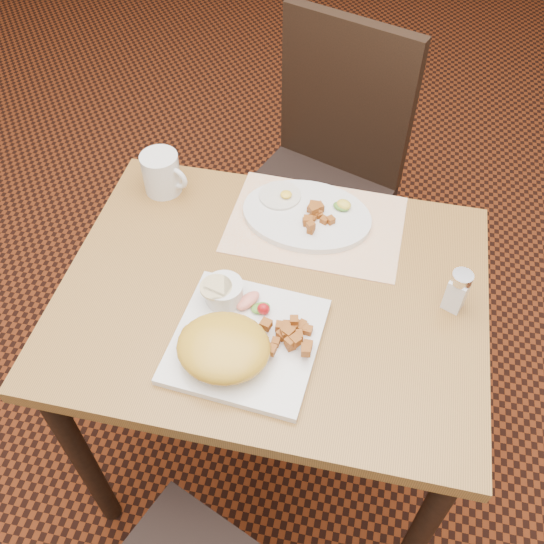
{
  "coord_description": "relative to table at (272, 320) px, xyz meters",
  "views": [
    {
      "loc": [
        0.17,
        -0.79,
        1.76
      ],
      "look_at": [
        0.0,
        -0.01,
        0.82
      ],
      "focal_mm": 40.0,
      "sensor_mm": 36.0,
      "label": 1
    }
  ],
  "objects": [
    {
      "name": "plate_oval",
      "position": [
        0.03,
        0.23,
        0.12
      ],
      "size": [
        0.32,
        0.25,
        0.02
      ],
      "primitive_type": null,
      "rotation": [
        0.0,
        0.0,
        -0.08
      ],
      "color": "silver",
      "rests_on": "placemat"
    },
    {
      "name": "table",
      "position": [
        0.0,
        0.0,
        0.0
      ],
      "size": [
        0.9,
        0.7,
        0.75
      ],
      "color": "olive",
      "rests_on": "ground"
    },
    {
      "name": "ground",
      "position": [
        0.0,
        0.0,
        -0.64
      ],
      "size": [
        8.0,
        8.0,
        0.0
      ],
      "primitive_type": "plane",
      "color": "black",
      "rests_on": "ground"
    },
    {
      "name": "garnish_ov",
      "position": [
        0.11,
        0.26,
        0.14
      ],
      "size": [
        0.05,
        0.04,
        0.02
      ],
      "color": "#387223",
      "rests_on": "plate_oval"
    },
    {
      "name": "fried_egg",
      "position": [
        -0.04,
        0.27,
        0.13
      ],
      "size": [
        0.1,
        0.1,
        0.02
      ],
      "color": "white",
      "rests_on": "plate_oval"
    },
    {
      "name": "salt_shaker",
      "position": [
        0.37,
        0.04,
        0.16
      ],
      "size": [
        0.06,
        0.06,
        0.1
      ],
      "color": "white",
      "rests_on": "table"
    },
    {
      "name": "garnish_sq",
      "position": [
        -0.02,
        -0.06,
        0.14
      ],
      "size": [
        0.08,
        0.07,
        0.03
      ],
      "color": "#387223",
      "rests_on": "plate_square"
    },
    {
      "name": "ramekin",
      "position": [
        -0.09,
        -0.06,
        0.15
      ],
      "size": [
        0.09,
        0.08,
        0.04
      ],
      "color": "silver",
      "rests_on": "plate_square"
    },
    {
      "name": "placemat",
      "position": [
        0.06,
        0.21,
        0.11
      ],
      "size": [
        0.41,
        0.29,
        0.0
      ],
      "primitive_type": "cube",
      "rotation": [
        0.0,
        0.0,
        -0.03
      ],
      "color": "white",
      "rests_on": "table"
    },
    {
      "name": "home_fries_sq",
      "position": [
        0.06,
        -0.13,
        0.14
      ],
      "size": [
        0.11,
        0.1,
        0.04
      ],
      "color": "#A5571A",
      "rests_on": "plate_square"
    },
    {
      "name": "home_fries_ov",
      "position": [
        0.05,
        0.21,
        0.14
      ],
      "size": [
        0.08,
        0.1,
        0.03
      ],
      "color": "#A5571A",
      "rests_on": "plate_oval"
    },
    {
      "name": "coffee_mug",
      "position": [
        -0.33,
        0.26,
        0.16
      ],
      "size": [
        0.12,
        0.09,
        0.1
      ],
      "color": "silver",
      "rests_on": "table"
    },
    {
      "name": "plate_square",
      "position": [
        -0.02,
        -0.14,
        0.12
      ],
      "size": [
        0.3,
        0.3,
        0.02
      ],
      "primitive_type": "cube",
      "rotation": [
        0.0,
        0.0,
        -0.07
      ],
      "color": "silver",
      "rests_on": "table"
    },
    {
      "name": "hollandaise_mound",
      "position": [
        -0.05,
        -0.19,
        0.16
      ],
      "size": [
        0.19,
        0.16,
        0.07
      ],
      "color": "gold",
      "rests_on": "plate_square"
    },
    {
      "name": "chair_far",
      "position": [
        0.02,
        0.67,
        -0.1
      ],
      "size": [
        0.54,
        0.55,
        0.97
      ],
      "rotation": [
        0.0,
        0.0,
        2.8
      ],
      "color": "black",
      "rests_on": "ground"
    }
  ]
}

